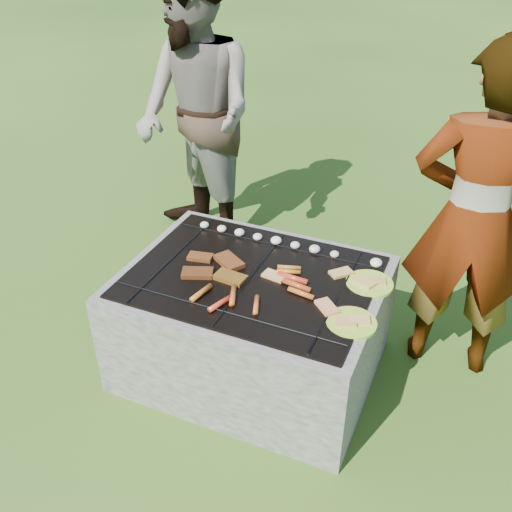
{
  "coord_description": "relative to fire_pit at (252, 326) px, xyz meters",
  "views": [
    {
      "loc": [
        0.97,
        -2.16,
        2.25
      ],
      "look_at": [
        0.0,
        0.05,
        0.7
      ],
      "focal_mm": 40.0,
      "sensor_mm": 36.0,
      "label": 1
    }
  ],
  "objects": [
    {
      "name": "lawn",
      "position": [
        0.0,
        0.0,
        -0.28
      ],
      "size": [
        60.0,
        60.0,
        0.0
      ],
      "primitive_type": "plane",
      "color": "#254B12",
      "rests_on": "ground"
    },
    {
      "name": "fire_pit",
      "position": [
        0.0,
        0.0,
        0.0
      ],
      "size": [
        1.3,
        1.0,
        0.62
      ],
      "color": "gray",
      "rests_on": "ground"
    },
    {
      "name": "mushrooms",
      "position": [
        0.04,
        0.33,
        0.35
      ],
      "size": [
        1.06,
        0.06,
        0.04
      ],
      "color": "silver",
      "rests_on": "fire_pit"
    },
    {
      "name": "pork_slabs",
      "position": [
        -0.19,
        -0.02,
        0.34
      ],
      "size": [
        0.38,
        0.31,
        0.02
      ],
      "color": "#954E1B",
      "rests_on": "fire_pit"
    },
    {
      "name": "sausages",
      "position": [
        0.11,
        -0.09,
        0.34
      ],
      "size": [
        0.54,
        0.51,
        0.03
      ],
      "color": "orange",
      "rests_on": "fire_pit"
    },
    {
      "name": "bread_on_grate",
      "position": [
        0.32,
        0.03,
        0.34
      ],
      "size": [
        0.45,
        0.43,
        0.02
      ],
      "color": "#E3CF74",
      "rests_on": "fire_pit"
    },
    {
      "name": "plate_far",
      "position": [
        0.56,
        0.17,
        0.33
      ],
      "size": [
        0.3,
        0.3,
        0.03
      ],
      "color": "yellow",
      "rests_on": "fire_pit"
    },
    {
      "name": "plate_near",
      "position": [
        0.56,
        -0.16,
        0.33
      ],
      "size": [
        0.28,
        0.28,
        0.03
      ],
      "color": "yellow",
      "rests_on": "fire_pit"
    },
    {
      "name": "cook",
      "position": [
        0.97,
        0.51,
        0.61
      ],
      "size": [
        0.7,
        0.51,
        1.78
      ],
      "primitive_type": "imported",
      "rotation": [
        0.0,
        0.0,
        3.28
      ],
      "color": "gray",
      "rests_on": "ground"
    },
    {
      "name": "bystander",
      "position": [
        -0.9,
        1.1,
        0.69
      ],
      "size": [
        1.19,
        1.12,
        1.94
      ],
      "primitive_type": "imported",
      "rotation": [
        0.0,
        0.0,
        -0.55
      ],
      "color": "#A29087",
      "rests_on": "ground"
    }
  ]
}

